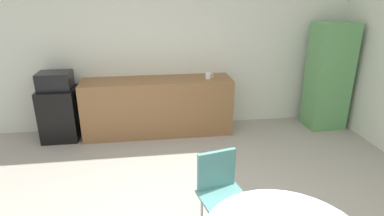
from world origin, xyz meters
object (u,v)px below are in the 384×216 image
Objects in this scene: mini_fridge at (60,114)px; mug_white at (208,76)px; chair_teal at (220,185)px; locker_cabinet at (328,76)px; microwave at (55,81)px.

mini_fridge is 6.30× the size of mug_white.
mug_white is at bearing -1.28° from mini_fridge.
mini_fridge is at bearing 129.82° from chair_teal.
mini_fridge is at bearing 178.72° from mug_white.
chair_teal is 2.42m from mug_white.
mug_white is at bearing 82.20° from chair_teal.
locker_cabinet is (4.35, -0.10, 0.47)m from mini_fridge.
chair_teal reaches higher than mini_fridge.
mug_white reaches higher than mini_fridge.
chair_teal is (2.01, -2.41, -0.42)m from microwave.
microwave is 3.72× the size of mug_white.
microwave is 3.17m from chair_teal.
chair_teal is at bearing -50.18° from microwave.
mug_white is (2.33, -0.05, 0.01)m from microwave.
locker_cabinet reaches higher than mini_fridge.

